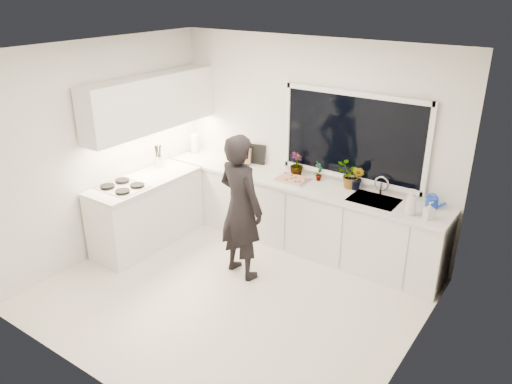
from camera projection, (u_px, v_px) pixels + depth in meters
The scene contains 25 objects.
floor at pixel (231, 294), 5.73m from camera, with size 4.00×3.50×0.02m, color beige.
wall_back at pixel (311, 143), 6.52m from camera, with size 4.00×0.02×2.70m, color white.
wall_left at pixel (102, 150), 6.26m from camera, with size 0.02×3.50×2.70m, color white.
wall_right at pixel (419, 238), 4.14m from camera, with size 0.02×3.50×2.70m, color white.
ceiling at pixel (225, 51), 4.66m from camera, with size 4.00×3.50×0.02m, color white.
window at pixel (353, 137), 6.10m from camera, with size 1.80×0.02×1.00m, color black.
base_cabinets_back at pixel (296, 214), 6.65m from camera, with size 3.92×0.58×0.88m, color white.
base_cabinets_left at pixel (148, 212), 6.70m from camera, with size 0.58×1.60×0.88m, color white.
countertop_back at pixel (297, 182), 6.46m from camera, with size 3.94×0.62×0.04m, color silver.
countertop_left at pixel (144, 181), 6.52m from camera, with size 0.62×1.60×0.04m, color silver.
upper_cabinets at pixel (152, 103), 6.47m from camera, with size 0.34×2.10×0.70m, color white.
sink at pixel (374, 204), 5.93m from camera, with size 0.58×0.42×0.14m, color silver.
faucet at pixel (381, 186), 6.01m from camera, with size 0.03×0.03×0.22m, color silver.
stovetop at pixel (122, 186), 6.25m from camera, with size 0.56×0.48×0.03m, color black.
person at pixel (241, 207), 5.80m from camera, with size 0.64×0.42×1.77m, color black.
pizza_tray at pixel (292, 179), 6.46m from camera, with size 0.42×0.31×0.03m, color #BABABF.
pizza at pixel (292, 178), 6.46m from camera, with size 0.38×0.27×0.01m, color red.
watering_can at pixel (432, 203), 5.67m from camera, with size 0.14×0.14×0.13m, color #143ABF.
paper_towel_roll at pixel (195, 144), 7.46m from camera, with size 0.11×0.11×0.26m, color white.
knife_block at pixel (246, 156), 7.01m from camera, with size 0.13×0.10×0.22m, color brown.
utensil_crock at pixel (159, 161), 6.91m from camera, with size 0.13×0.13×0.16m, color #B0B0B5.
picture_frame_large at pixel (258, 154), 7.00m from camera, with size 0.22×0.02×0.28m, color black.
picture_frame_small at pixel (237, 149), 7.19m from camera, with size 0.25×0.02×0.30m, color black.
herb_plants at pixel (337, 173), 6.27m from camera, with size 1.06×0.40×0.33m.
soap_bottles at pixel (416, 204), 5.45m from camera, with size 0.34×0.14×0.31m.
Camera 1 is at (2.99, -3.77, 3.33)m, focal length 35.00 mm.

